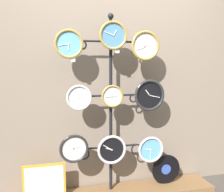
# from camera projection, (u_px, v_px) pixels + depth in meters

# --- Properties ---
(shop_wall) EXTENTS (4.40, 0.04, 2.80)m
(shop_wall) POSITION_uv_depth(u_px,v_px,m) (107.00, 61.00, 2.76)
(shop_wall) COLOR gray
(shop_wall) RESTS_ON ground_plane
(display_stand) EXTENTS (0.69, 0.42, 1.87)m
(display_stand) POSITION_uv_depth(u_px,v_px,m) (111.00, 148.00, 2.71)
(display_stand) COLOR black
(display_stand) RESTS_ON ground_plane
(clock_top_left) EXTENTS (0.27, 0.04, 0.27)m
(clock_top_left) POSITION_uv_depth(u_px,v_px,m) (69.00, 44.00, 2.40)
(clock_top_left) COLOR #60A8DB
(clock_top_center) EXTENTS (0.28, 0.04, 0.28)m
(clock_top_center) POSITION_uv_depth(u_px,v_px,m) (114.00, 35.00, 2.49)
(clock_top_center) COLOR #4C84B2
(clock_top_right) EXTENTS (0.30, 0.04, 0.30)m
(clock_top_right) POSITION_uv_depth(u_px,v_px,m) (145.00, 46.00, 2.59)
(clock_top_right) COLOR silver
(clock_middle_left) EXTENTS (0.24, 0.04, 0.24)m
(clock_middle_left) POSITION_uv_depth(u_px,v_px,m) (79.00, 98.00, 2.48)
(clock_middle_left) COLOR silver
(clock_middle_center) EXTENTS (0.22, 0.04, 0.22)m
(clock_middle_center) POSITION_uv_depth(u_px,v_px,m) (112.00, 96.00, 2.56)
(clock_middle_center) COLOR silver
(clock_middle_right) EXTENTS (0.33, 0.04, 0.33)m
(clock_middle_right) POSITION_uv_depth(u_px,v_px,m) (149.00, 95.00, 2.67)
(clock_middle_right) COLOR black
(clock_bottom_left) EXTENTS (0.28, 0.04, 0.28)m
(clock_bottom_left) POSITION_uv_depth(u_px,v_px,m) (74.00, 149.00, 2.51)
(clock_bottom_left) COLOR silver
(clock_bottom_center) EXTENTS (0.30, 0.04, 0.30)m
(clock_bottom_center) POSITION_uv_depth(u_px,v_px,m) (112.00, 150.00, 2.62)
(clock_bottom_center) COLOR black
(clock_bottom_right) EXTENTS (0.28, 0.04, 0.28)m
(clock_bottom_right) POSITION_uv_depth(u_px,v_px,m) (151.00, 149.00, 2.72)
(clock_bottom_right) COLOR #60A8DB
(vinyl_record) EXTENTS (0.33, 0.01, 0.33)m
(vinyl_record) POSITION_uv_depth(u_px,v_px,m) (166.00, 169.00, 2.87)
(vinyl_record) COLOR black
(vinyl_record) RESTS_ON low_shelf
(picture_frame) EXTENTS (0.41, 0.02, 0.35)m
(picture_frame) POSITION_uv_depth(u_px,v_px,m) (44.00, 182.00, 2.55)
(picture_frame) COLOR gold
(picture_frame) RESTS_ON low_shelf
(price_tag_upper) EXTENTS (0.04, 0.00, 0.03)m
(price_tag_upper) POSITION_uv_depth(u_px,v_px,m) (73.00, 60.00, 2.43)
(price_tag_upper) COLOR white
(price_tag_mid) EXTENTS (0.04, 0.00, 0.03)m
(price_tag_mid) POSITION_uv_depth(u_px,v_px,m) (117.00, 52.00, 2.51)
(price_tag_mid) COLOR white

